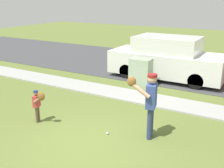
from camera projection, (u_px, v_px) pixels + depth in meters
name	position (u px, v px, depth m)	size (l,w,h in m)	color
ground_plane	(145.00, 100.00, 9.86)	(48.00, 48.00, 0.00)	olive
sidewalk_strip	(146.00, 99.00, 9.94)	(36.00, 1.20, 0.06)	#A3A39E
road_surface	(185.00, 69.00, 14.07)	(36.00, 6.80, 0.02)	#424244
person_adult	(150.00, 99.00, 6.93)	(0.67, 0.75, 1.74)	navy
person_child	(38.00, 101.00, 7.91)	(0.50, 0.34, 1.02)	brown
baseball	(107.00, 133.00, 7.41)	(0.07, 0.07, 0.07)	white
utility_cabinet	(141.00, 73.00, 11.16)	(0.85, 0.56, 1.18)	#9EB293
parked_van_white	(167.00, 59.00, 12.22)	(5.00, 1.95, 1.88)	silver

